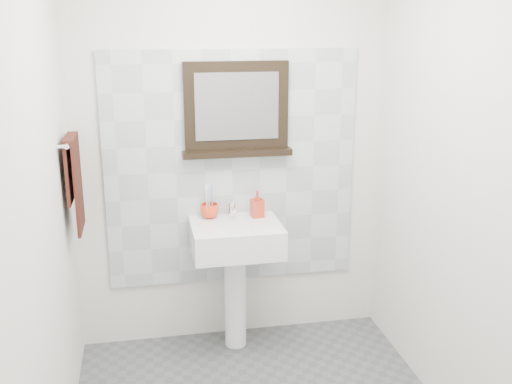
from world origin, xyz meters
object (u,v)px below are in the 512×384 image
Objects in this scene: toothbrush_cup at (210,211)px; hand_towel at (74,176)px; pedestal_sink at (236,251)px; soap_dispenser at (257,204)px; framed_mirror at (236,111)px.

toothbrush_cup is 0.21× the size of hand_towel.
pedestal_sink is at bearing -44.34° from toothbrush_cup.
pedestal_sink is at bearing -153.01° from soap_dispenser.
framed_mirror is 1.04m from hand_towel.
framed_mirror is 1.25× the size of hand_towel.
hand_towel reaches higher than toothbrush_cup.
pedestal_sink is 0.87m from framed_mirror.
toothbrush_cup is 0.70× the size of soap_dispenser.
soap_dispenser is 0.31× the size of hand_towel.
pedestal_sink is at bearing -102.40° from framed_mirror.
pedestal_sink is 8.20× the size of toothbrush_cup.
soap_dispenser is at bearing -34.92° from framed_mirror.
framed_mirror is at bearing 77.60° from pedestal_sink.
soap_dispenser reaches higher than toothbrush_cup.
framed_mirror is (0.04, 0.19, 0.85)m from pedestal_sink.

